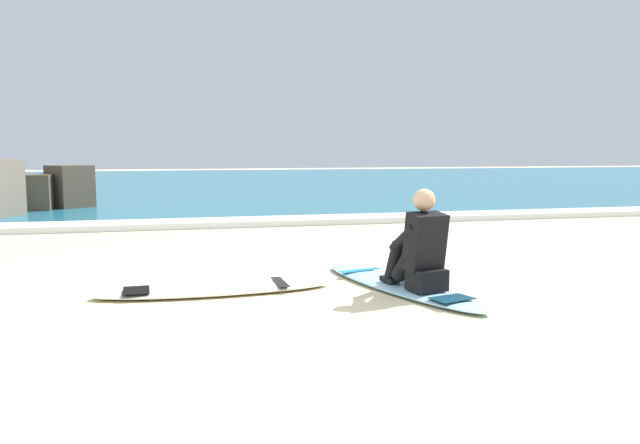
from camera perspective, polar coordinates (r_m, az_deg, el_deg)
The scene contains 6 objects.
ground_plane at distance 5.30m, azimuth -0.35°, elevation -8.46°, with size 80.00×80.00×0.00m, color beige.
sea at distance 25.15m, azimuth -11.01°, elevation 3.50°, with size 80.00×28.00×0.10m, color teal.
breaking_foam at distance 11.53m, azimuth -7.73°, elevation -0.02°, with size 80.00×0.90×0.11m, color white.
surfboard_main at distance 6.29m, azimuth 7.17°, elevation -5.77°, with size 1.17×2.52×0.08m.
surfer_seated at distance 5.97m, azimuth 9.10°, elevation -2.56°, with size 0.47×0.75×0.95m.
surfboard_spare_near at distance 6.16m, azimuth -9.56°, elevation -6.09°, with size 2.30×0.60×0.08m.
Camera 1 is at (-1.18, -4.98, 1.38)m, focal length 35.10 mm.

